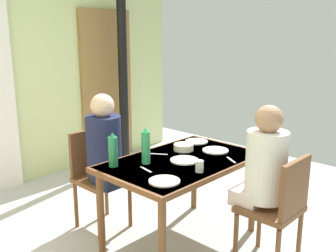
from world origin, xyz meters
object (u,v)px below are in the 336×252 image
object	(u,v)px
chair_far_diner	(97,173)
water_bottle_green_far	(146,147)
person_far_diner	(105,145)
water_bottle_green_near	(113,151)
chair_near_diner	(279,206)
person_near_diner	(264,164)
dining_table	(182,169)
serving_bowl_center	(184,147)

from	to	relation	value
chair_far_diner	water_bottle_green_far	world-z (taller)	water_bottle_green_far
chair_far_diner	person_far_diner	xyz separation A→B (m)	(-0.00, -0.14, 0.28)
water_bottle_green_near	water_bottle_green_far	world-z (taller)	water_bottle_green_far
chair_near_diner	person_near_diner	size ratio (longest dim) A/B	1.13
chair_far_diner	water_bottle_green_far	size ratio (longest dim) A/B	3.02
chair_near_diner	person_near_diner	world-z (taller)	person_near_diner
chair_far_diner	person_near_diner	size ratio (longest dim) A/B	1.13
chair_far_diner	water_bottle_green_near	bearing A→B (deg)	68.60
person_near_diner	water_bottle_green_far	xyz separation A→B (m)	(-0.47, 0.76, 0.08)
dining_table	chair_far_diner	world-z (taller)	chair_far_diner
serving_bowl_center	chair_near_diner	bearing A→B (deg)	-89.26
dining_table	person_near_diner	size ratio (longest dim) A/B	1.65
dining_table	person_near_diner	xyz separation A→B (m)	(0.21, -0.62, 0.14)
dining_table	chair_near_diner	distance (m)	0.79
person_far_diner	water_bottle_green_near	world-z (taller)	person_far_diner
chair_far_diner	person_far_diner	size ratio (longest dim) A/B	1.13
chair_far_diner	person_near_diner	bearing A→B (deg)	109.83
dining_table	water_bottle_green_near	bearing A→B (deg)	150.25
person_near_diner	serving_bowl_center	bearing A→B (deg)	90.87
person_far_diner	serving_bowl_center	bearing A→B (deg)	136.08
chair_near_diner	serving_bowl_center	world-z (taller)	chair_near_diner
water_bottle_green_near	person_near_diner	bearing A→B (deg)	-52.43
person_near_diner	water_bottle_green_near	distance (m)	1.12
dining_table	water_bottle_green_near	xyz separation A→B (m)	(-0.47, 0.27, 0.20)
chair_far_diner	serving_bowl_center	xyz separation A→B (m)	(0.48, -0.60, 0.25)
person_near_diner	serving_bowl_center	distance (m)	0.77
chair_far_diner	water_bottle_green_near	size ratio (longest dim) A/B	3.28
chair_near_diner	serving_bowl_center	bearing A→B (deg)	90.74
chair_far_diner	person_far_diner	bearing A→B (deg)	90.00
dining_table	person_far_diner	xyz separation A→B (m)	(-0.29, 0.62, 0.14)
person_far_diner	serving_bowl_center	xyz separation A→B (m)	(0.48, -0.46, -0.03)
chair_far_diner	water_bottle_green_near	xyz separation A→B (m)	(-0.19, -0.48, 0.35)
person_near_diner	person_far_diner	world-z (taller)	same
chair_near_diner	person_far_diner	distance (m)	1.48
person_near_diner	water_bottle_green_far	distance (m)	0.89
chair_far_diner	person_far_diner	world-z (taller)	person_far_diner
dining_table	water_bottle_green_near	size ratio (longest dim) A/B	4.81
dining_table	person_far_diner	size ratio (longest dim) A/B	1.65
person_far_diner	water_bottle_green_far	size ratio (longest dim) A/B	2.67
person_far_diner	water_bottle_green_near	distance (m)	0.40
water_bottle_green_far	serving_bowl_center	world-z (taller)	water_bottle_green_far
chair_far_diner	chair_near_diner	bearing A→B (deg)	108.16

